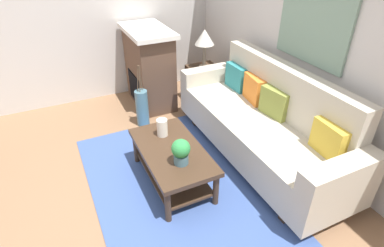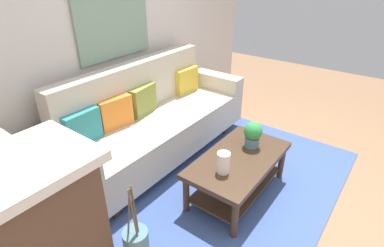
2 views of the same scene
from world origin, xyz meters
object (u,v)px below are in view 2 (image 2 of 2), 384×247
tabletop_vase (223,163)px  coffee_table (238,167)px  side_table (18,210)px  framed_painting (113,19)px  throw_pillow_olive (143,100)px  couch (152,123)px  throw_pillow_mustard (186,80)px  throw_pillow_teal (82,127)px  potted_plant_tabletop (253,134)px  throw_pillow_orange (115,112)px

tabletop_vase → coffee_table: bearing=-1.6°
side_table → framed_painting: framed_painting is taller
framed_painting → coffee_table: bearing=-90.5°
throw_pillow_olive → side_table: bearing=-176.7°
framed_painting → throw_pillow_olive: bearing=-90.0°
couch → side_table: (-1.54, 0.03, -0.15)m
couch → throw_pillow_mustard: couch is taller
coffee_table → tabletop_vase: size_ratio=5.71×
couch → coffee_table: couch is taller
throw_pillow_teal → throw_pillow_olive: same height
coffee_table → throw_pillow_olive: bearing=89.3°
throw_pillow_teal → tabletop_vase: throw_pillow_teal is taller
coffee_table → tabletop_vase: tabletop_vase is taller
coffee_table → framed_painting: framed_painting is taller
throw_pillow_mustard → potted_plant_tabletop: bearing=-114.1°
throw_pillow_teal → potted_plant_tabletop: size_ratio=1.37×
throw_pillow_mustard → potted_plant_tabletop: size_ratio=1.37×
couch → potted_plant_tabletop: (0.23, -1.13, 0.14)m
throw_pillow_orange → side_table: bearing=-175.5°
throw_pillow_olive → framed_painting: bearing=90.0°
throw_pillow_mustard → potted_plant_tabletop: 1.38m
throw_pillow_teal → throw_pillow_mustard: 1.58m
couch → throw_pillow_orange: size_ratio=6.89×
coffee_table → potted_plant_tabletop: potted_plant_tabletop is taller
throw_pillow_orange → coffee_table: bearing=-73.1°
throw_pillow_teal → throw_pillow_olive: size_ratio=1.00×
throw_pillow_olive → throw_pillow_mustard: bearing=0.0°
couch → coffee_table: (-0.01, -1.13, -0.12)m
tabletop_vase → throw_pillow_orange: bearing=94.7°
throw_pillow_olive → side_table: (-1.54, -0.09, -0.40)m
throw_pillow_orange → tabletop_vase: bearing=-85.3°
tabletop_vase → throw_pillow_mustard: bearing=48.9°
side_table → framed_painting: 2.02m
throw_pillow_orange → coffee_table: 1.36m
throw_pillow_olive → tabletop_vase: throw_pillow_olive is taller
throw_pillow_olive → coffee_table: throw_pillow_olive is taller
coffee_table → potted_plant_tabletop: (0.24, -0.00, 0.26)m
throw_pillow_mustard → tabletop_vase: size_ratio=1.87×
throw_pillow_teal → throw_pillow_orange: bearing=0.0°
couch → tabletop_vase: size_ratio=12.88×
throw_pillow_teal → tabletop_vase: size_ratio=1.87×
throw_pillow_teal → throw_pillow_orange: (0.40, 0.00, 0.00)m
throw_pillow_mustard → throw_pillow_olive: bearing=180.0°
framed_painting → throw_pillow_orange: bearing=-139.2°
coffee_table → side_table: (-1.53, 1.16, -0.03)m
tabletop_vase → potted_plant_tabletop: (0.52, -0.01, 0.05)m
couch → side_table: bearing=178.7°
throw_pillow_teal → framed_painting: (0.79, 0.34, 0.83)m
tabletop_vase → throw_pillow_teal: bearing=111.9°
throw_pillow_teal → throw_pillow_orange: 0.40m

